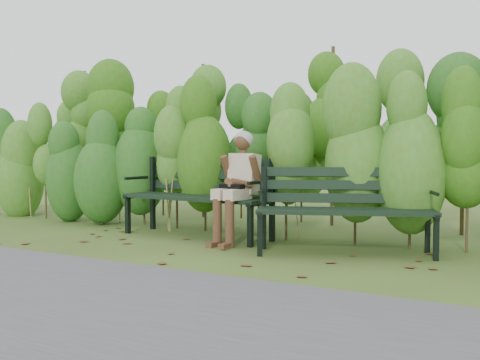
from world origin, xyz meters
The scene contains 7 objects.
ground centered at (0.00, 0.00, 0.00)m, with size 80.00×80.00×0.00m, color #39491B.
footpath centered at (0.00, -2.20, 0.01)m, with size 60.00×2.50×0.01m, color #474749.
hedge_band centered at (0.00, 1.86, 1.26)m, with size 11.04×1.67×2.42m.
leaf_litter centered at (0.10, -0.22, 0.00)m, with size 5.78×2.24×0.01m.
bench_left centered at (-0.85, 0.87, 0.58)m, with size 2.02×0.79×0.99m.
bench_right centered at (1.09, 0.65, 0.53)m, with size 1.89×1.21×0.90m.
seated_woman centered at (-0.19, 0.63, 0.75)m, with size 0.49×0.72×1.30m.
Camera 1 is at (3.01, -4.96, 1.07)m, focal length 42.00 mm.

